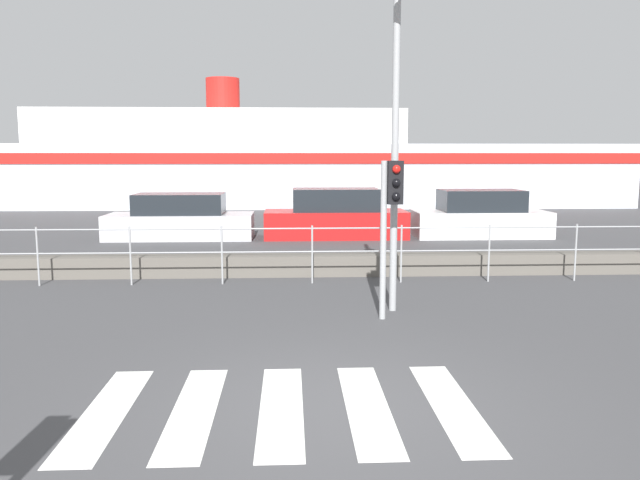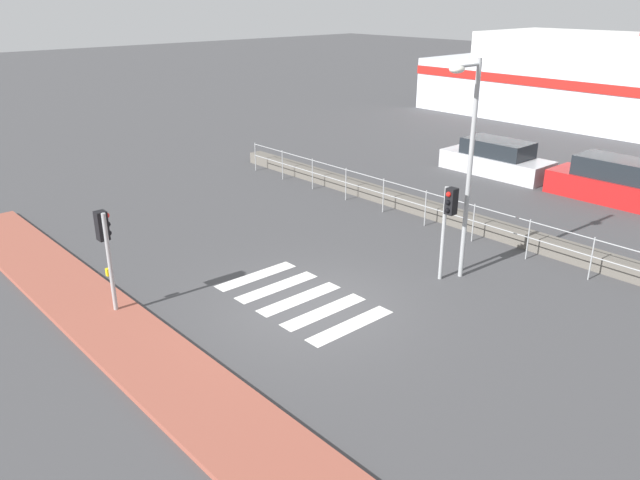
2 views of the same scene
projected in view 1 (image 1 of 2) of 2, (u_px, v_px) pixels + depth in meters
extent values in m
plane|color=#424244|center=(334.00, 407.00, 6.53)|extent=(160.00, 160.00, 0.00)
cube|color=silver|center=(106.00, 411.00, 6.41)|extent=(0.45, 2.40, 0.01)
cube|color=silver|center=(194.00, 410.00, 6.46)|extent=(0.45, 2.40, 0.01)
cube|color=silver|center=(281.00, 408.00, 6.50)|extent=(0.45, 2.40, 0.01)
cube|color=silver|center=(367.00, 406.00, 6.54)|extent=(0.45, 2.40, 0.01)
cube|color=silver|center=(452.00, 405.00, 6.58)|extent=(0.45, 2.40, 0.01)
cube|color=#605B54|center=(311.00, 265.00, 13.70)|extent=(24.56, 0.55, 0.46)
cylinder|color=#9EA0A3|center=(312.00, 228.00, 12.71)|extent=(22.11, 0.03, 0.03)
cylinder|color=#9EA0A3|center=(312.00, 252.00, 12.78)|extent=(22.11, 0.03, 0.03)
cylinder|color=#9EA0A3|center=(38.00, 257.00, 12.52)|extent=(0.04, 0.04, 1.20)
cylinder|color=#9EA0A3|center=(131.00, 256.00, 12.61)|extent=(0.04, 0.04, 1.20)
cylinder|color=#9EA0A3|center=(222.00, 255.00, 12.70)|extent=(0.04, 0.04, 1.20)
cylinder|color=#9EA0A3|center=(312.00, 255.00, 12.79)|extent=(0.04, 0.04, 1.20)
cylinder|color=#9EA0A3|center=(401.00, 254.00, 12.87)|extent=(0.04, 0.04, 1.20)
cylinder|color=#9EA0A3|center=(489.00, 253.00, 12.96)|extent=(0.04, 0.04, 1.20)
cylinder|color=#9EA0A3|center=(576.00, 253.00, 13.05)|extent=(0.04, 0.04, 1.20)
cylinder|color=#9EA0A3|center=(383.00, 241.00, 9.90)|extent=(0.10, 0.10, 2.54)
cube|color=black|center=(395.00, 182.00, 9.78)|extent=(0.24, 0.24, 0.68)
sphere|color=red|center=(397.00, 169.00, 9.62)|extent=(0.13, 0.13, 0.13)
sphere|color=black|center=(396.00, 183.00, 9.65)|extent=(0.13, 0.13, 0.13)
sphere|color=black|center=(396.00, 196.00, 9.67)|extent=(0.13, 0.13, 0.13)
cylinder|color=#9EA0A3|center=(395.00, 143.00, 10.24)|extent=(0.12, 0.12, 5.64)
cube|color=silver|center=(298.00, 174.00, 34.33)|extent=(33.62, 8.92, 3.18)
cube|color=white|center=(224.00, 129.00, 33.81)|extent=(18.82, 7.14, 1.75)
cube|color=red|center=(299.00, 158.00, 29.78)|extent=(33.62, 0.08, 0.51)
cylinder|color=red|center=(223.00, 95.00, 33.57)|extent=(1.80, 1.80, 1.80)
cube|color=#BCBCC1|center=(181.00, 226.00, 19.74)|extent=(4.58, 1.74, 0.78)
cube|color=#1E2328|center=(180.00, 204.00, 19.65)|extent=(2.75, 1.53, 0.64)
cube|color=#B21919|center=(335.00, 224.00, 19.97)|extent=(4.52, 1.71, 0.86)
cube|color=#1E2328|center=(336.00, 200.00, 19.87)|extent=(2.71, 1.51, 0.71)
cube|color=silver|center=(480.00, 224.00, 20.20)|extent=(4.30, 1.74, 0.83)
cube|color=#1E2328|center=(481.00, 200.00, 20.10)|extent=(2.58, 1.53, 0.68)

